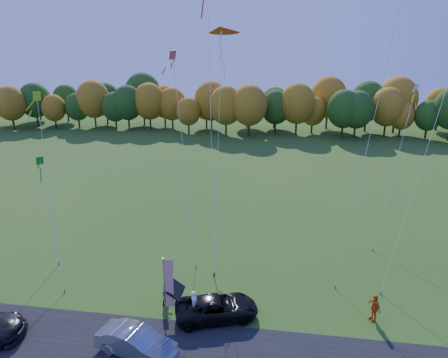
# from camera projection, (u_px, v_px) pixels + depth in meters

# --- Properties ---
(ground) EXTENTS (160.00, 160.00, 0.00)m
(ground) POSITION_uv_depth(u_px,v_px,m) (210.00, 313.00, 25.25)
(ground) COLOR #285015
(tree_line) EXTENTS (116.00, 12.00, 10.00)m
(tree_line) POSITION_uv_depth(u_px,v_px,m) (261.00, 134.00, 76.89)
(tree_line) COLOR #1E4711
(tree_line) RESTS_ON ground
(black_suv) EXTENTS (5.60, 3.87, 1.42)m
(black_suv) POSITION_uv_depth(u_px,v_px,m) (217.00, 308.00, 24.65)
(black_suv) COLOR black
(black_suv) RESTS_ON ground
(silver_sedan) EXTENTS (4.87, 2.78, 1.52)m
(silver_sedan) POSITION_uv_depth(u_px,v_px,m) (136.00, 342.00, 21.68)
(silver_sedan) COLOR #9C9CA0
(silver_sedan) RESTS_ON ground
(person_tailgate_a) EXTENTS (0.56, 0.75, 1.89)m
(person_tailgate_a) POSITION_uv_depth(u_px,v_px,m) (195.00, 305.00, 24.53)
(person_tailgate_a) COLOR white
(person_tailgate_a) RESTS_ON ground
(person_tailgate_b) EXTENTS (0.99, 1.06, 1.75)m
(person_tailgate_b) POSITION_uv_depth(u_px,v_px,m) (168.00, 292.00, 25.93)
(person_tailgate_b) COLOR gray
(person_tailgate_b) RESTS_ON ground
(person_east) EXTENTS (0.84, 1.11, 1.75)m
(person_east) POSITION_uv_depth(u_px,v_px,m) (374.00, 307.00, 24.40)
(person_east) COLOR #E15C15
(person_east) RESTS_ON ground
(feather_flag) EXTENTS (0.56, 0.18, 4.32)m
(feather_flag) POSITION_uv_depth(u_px,v_px,m) (168.00, 283.00, 23.81)
(feather_flag) COLOR #999999
(feather_flag) RESTS_ON ground
(kite_delta_blue) EXTENTS (3.53, 10.45, 23.75)m
(kite_delta_blue) POSITION_uv_depth(u_px,v_px,m) (210.00, 106.00, 30.53)
(kite_delta_blue) COLOR #4C3F33
(kite_delta_blue) RESTS_ON ground
(kite_parafoil_orange) EXTENTS (8.00, 12.15, 33.34)m
(kite_parafoil_orange) POSITION_uv_depth(u_px,v_px,m) (392.00, 40.00, 27.68)
(kite_parafoil_orange) COLOR #4C3F33
(kite_parafoil_orange) RESTS_ON ground
(kite_delta_red) EXTENTS (2.83, 11.40, 18.97)m
(kite_delta_red) POSITION_uv_depth(u_px,v_px,m) (218.00, 131.00, 31.68)
(kite_delta_red) COLOR #4C3F33
(kite_delta_red) RESTS_ON ground
(kite_parafoil_rainbow) EXTENTS (7.29, 8.25, 20.68)m
(kite_parafoil_rainbow) POSITION_uv_depth(u_px,v_px,m) (431.00, 137.00, 27.20)
(kite_parafoil_rainbow) COLOR #4C3F33
(kite_parafoil_rainbow) RESTS_ON ground
(kite_diamond_yellow) EXTENTS (3.50, 5.30, 13.02)m
(kite_diamond_yellow) POSITION_uv_depth(u_px,v_px,m) (47.00, 177.00, 31.34)
(kite_diamond_yellow) COLOR #4C3F33
(kite_diamond_yellow) RESTS_ON ground
(kite_diamond_green) EXTENTS (3.75, 4.69, 8.78)m
(kite_diamond_green) POSITION_uv_depth(u_px,v_px,m) (52.00, 223.00, 28.25)
(kite_diamond_green) COLOR #4C3F33
(kite_diamond_green) RESTS_ON ground
(kite_diamond_white) EXTENTS (4.28, 7.72, 13.32)m
(kite_diamond_white) POSITION_uv_depth(u_px,v_px,m) (395.00, 165.00, 34.05)
(kite_diamond_white) COLOR #4C3F33
(kite_diamond_white) RESTS_ON ground
(kite_diamond_pink) EXTENTS (3.97, 8.32, 16.13)m
(kite_diamond_pink) POSITION_uv_depth(u_px,v_px,m) (184.00, 155.00, 31.86)
(kite_diamond_pink) COLOR #4C3F33
(kite_diamond_pink) RESTS_ON ground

